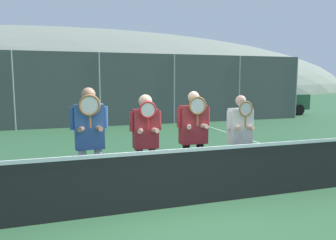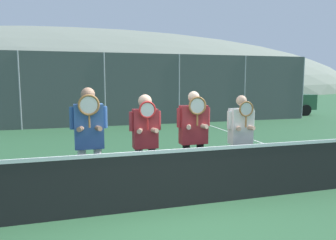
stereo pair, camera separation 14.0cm
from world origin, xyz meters
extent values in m
plane|color=#2D5B38|center=(0.00, 0.00, 0.00)|extent=(120.00, 120.00, 0.00)
ellipsoid|color=gray|center=(0.00, 51.47, 0.00)|extent=(97.80, 54.33, 19.02)
cube|color=#9EA3A8|center=(0.40, 16.53, 1.46)|extent=(15.67, 5.00, 2.92)
cube|color=#4C4C51|center=(0.40, 16.53, 3.10)|extent=(16.17, 5.50, 0.36)
cylinder|color=gray|center=(-3.28, 9.28, 1.54)|extent=(0.06, 0.06, 3.09)
cylinder|color=gray|center=(0.00, 9.28, 1.54)|extent=(0.06, 0.06, 3.09)
cylinder|color=gray|center=(3.28, 9.28, 1.54)|extent=(0.06, 0.06, 3.09)
cylinder|color=gray|center=(6.57, 9.28, 1.54)|extent=(0.06, 0.06, 3.09)
cylinder|color=gray|center=(9.85, 9.28, 1.54)|extent=(0.06, 0.06, 3.09)
cube|color=#4C5451|center=(0.00, 9.28, 1.54)|extent=(19.71, 0.02, 3.09)
cube|color=black|center=(0.00, 0.00, 0.44)|extent=(11.47, 0.02, 0.88)
cube|color=white|center=(0.00, 0.00, 0.90)|extent=(11.47, 0.03, 0.06)
cube|color=white|center=(4.34, 3.00, 0.00)|extent=(0.05, 16.00, 0.01)
cylinder|color=white|center=(-1.21, 0.59, 0.45)|extent=(0.13, 0.13, 0.89)
cylinder|color=white|center=(-0.96, 0.59, 0.45)|extent=(0.13, 0.13, 0.89)
cube|color=#335693|center=(-1.09, 0.59, 1.25)|extent=(0.45, 0.22, 0.71)
sphere|color=#997056|center=(-1.09, 0.59, 1.75)|extent=(0.22, 0.22, 0.22)
cylinder|color=#335693|center=(-1.34, 0.59, 1.39)|extent=(0.08, 0.08, 0.35)
cylinder|color=#335693|center=(-0.83, 0.59, 1.39)|extent=(0.08, 0.08, 0.35)
cylinder|color=#997056|center=(-1.20, 0.50, 1.23)|extent=(0.16, 0.27, 0.08)
cylinder|color=#997056|center=(-0.97, 0.50, 1.23)|extent=(0.16, 0.27, 0.08)
cylinder|color=#936033|center=(-1.09, 0.41, 1.35)|extent=(0.03, 0.03, 0.20)
torus|color=#936033|center=(-1.09, 0.41, 1.60)|extent=(0.33, 0.04, 0.33)
cylinder|color=silver|center=(-1.09, 0.41, 1.60)|extent=(0.27, 0.00, 0.27)
cylinder|color=#56565B|center=(-0.28, 0.65, 0.42)|extent=(0.13, 0.13, 0.83)
cylinder|color=#56565B|center=(-0.05, 0.65, 0.42)|extent=(0.13, 0.13, 0.83)
cube|color=maroon|center=(-0.16, 0.65, 1.16)|extent=(0.41, 0.22, 0.66)
sphere|color=tan|center=(-0.16, 0.65, 1.62)|extent=(0.23, 0.23, 0.23)
cylinder|color=maroon|center=(-0.39, 0.65, 1.29)|extent=(0.08, 0.08, 0.32)
cylinder|color=maroon|center=(0.07, 0.65, 1.29)|extent=(0.08, 0.08, 0.32)
cylinder|color=tan|center=(-0.27, 0.56, 1.15)|extent=(0.16, 0.27, 0.08)
cylinder|color=tan|center=(-0.06, 0.56, 1.15)|extent=(0.16, 0.27, 0.08)
cylinder|color=red|center=(-0.16, 0.47, 1.27)|extent=(0.03, 0.03, 0.20)
torus|color=red|center=(-0.16, 0.47, 1.50)|extent=(0.28, 0.03, 0.28)
cylinder|color=silver|center=(-0.16, 0.47, 1.50)|extent=(0.23, 0.00, 0.23)
cylinder|color=black|center=(0.58, 0.66, 0.43)|extent=(0.13, 0.13, 0.85)
cylinder|color=black|center=(0.84, 0.66, 0.43)|extent=(0.13, 0.13, 0.85)
cube|color=maroon|center=(0.71, 0.66, 1.19)|extent=(0.48, 0.22, 0.68)
sphere|color=#DBB293|center=(0.71, 0.66, 1.68)|extent=(0.20, 0.20, 0.20)
cylinder|color=maroon|center=(0.44, 0.66, 1.32)|extent=(0.08, 0.08, 0.33)
cylinder|color=maroon|center=(0.97, 0.66, 1.32)|extent=(0.08, 0.08, 0.33)
cylinder|color=#DBB293|center=(0.59, 0.57, 1.18)|extent=(0.16, 0.27, 0.08)
cylinder|color=#DBB293|center=(0.83, 0.57, 1.18)|extent=(0.16, 0.27, 0.08)
cylinder|color=#936033|center=(0.71, 0.48, 1.30)|extent=(0.03, 0.03, 0.20)
torus|color=#936033|center=(0.71, 0.48, 1.54)|extent=(0.32, 0.03, 0.32)
cylinder|color=silver|center=(0.71, 0.48, 1.54)|extent=(0.26, 0.00, 0.26)
cylinder|color=black|center=(1.47, 0.57, 0.41)|extent=(0.13, 0.13, 0.82)
cylinder|color=black|center=(1.70, 0.57, 0.41)|extent=(0.13, 0.13, 0.82)
cube|color=white|center=(1.59, 0.57, 1.14)|extent=(0.41, 0.22, 0.65)
sphere|color=tan|center=(1.59, 0.57, 1.61)|extent=(0.19, 0.19, 0.19)
cylinder|color=white|center=(1.36, 0.57, 1.26)|extent=(0.08, 0.08, 0.32)
cylinder|color=white|center=(1.81, 0.57, 1.26)|extent=(0.08, 0.08, 0.32)
cylinder|color=tan|center=(1.48, 0.48, 1.13)|extent=(0.16, 0.27, 0.08)
cylinder|color=tan|center=(1.69, 0.48, 1.13)|extent=(0.16, 0.27, 0.08)
cylinder|color=#936033|center=(1.59, 0.39, 1.25)|extent=(0.03, 0.03, 0.20)
torus|color=#936033|center=(1.59, 0.39, 1.47)|extent=(0.28, 0.03, 0.28)
cylinder|color=silver|center=(1.59, 0.39, 1.47)|extent=(0.23, 0.00, 0.23)
cylinder|color=black|center=(-4.17, 12.21, 0.30)|extent=(0.60, 0.16, 0.60)
cube|color=navy|center=(-0.54, 11.15, 0.70)|extent=(4.37, 1.71, 0.80)
cube|color=#2D3842|center=(-0.54, 11.15, 1.43)|extent=(2.40, 1.58, 0.65)
cylinder|color=black|center=(0.89, 10.27, 0.30)|extent=(0.60, 0.16, 0.60)
cylinder|color=black|center=(0.89, 12.03, 0.30)|extent=(0.60, 0.16, 0.60)
cylinder|color=black|center=(-1.96, 10.27, 0.30)|extent=(0.60, 0.16, 0.60)
cylinder|color=black|center=(-1.96, 12.03, 0.30)|extent=(0.60, 0.16, 0.60)
cube|color=navy|center=(4.54, 11.52, 0.67)|extent=(4.47, 1.74, 0.75)
cube|color=#2D3842|center=(4.54, 11.52, 1.35)|extent=(2.46, 1.60, 0.61)
cylinder|color=black|center=(5.99, 10.63, 0.30)|extent=(0.60, 0.16, 0.60)
cylinder|color=black|center=(5.99, 12.41, 0.30)|extent=(0.60, 0.16, 0.60)
cylinder|color=black|center=(3.09, 10.63, 0.30)|extent=(0.60, 0.16, 0.60)
cylinder|color=black|center=(3.09, 12.41, 0.30)|extent=(0.60, 0.16, 0.60)
cube|color=#285638|center=(9.53, 11.16, 0.72)|extent=(4.20, 1.79, 0.84)
cube|color=#2D3842|center=(9.53, 11.16, 1.48)|extent=(2.31, 1.64, 0.68)
cylinder|color=black|center=(10.89, 10.24, 0.30)|extent=(0.60, 0.16, 0.60)
cylinder|color=black|center=(10.89, 12.07, 0.30)|extent=(0.60, 0.16, 0.60)
cylinder|color=black|center=(8.16, 10.24, 0.30)|extent=(0.60, 0.16, 0.60)
cylinder|color=black|center=(8.16, 12.07, 0.30)|extent=(0.60, 0.16, 0.60)
camera|label=1|loc=(-1.46, -4.63, 1.99)|focal=35.00mm
camera|label=2|loc=(-1.33, -4.68, 1.99)|focal=35.00mm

